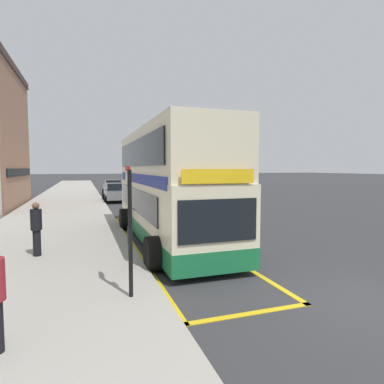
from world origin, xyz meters
The scene contains 10 objects.
ground_plane centered at (0.00, 32.00, 0.00)m, with size 260.00×260.00×0.00m, color #333335.
pavement_near centered at (-7.00, 32.00, 0.07)m, with size 6.00×76.00×0.14m, color #A39E93.
double_decker_bus centered at (-2.46, 7.33, 2.06)m, with size 3.17×10.31×4.40m.
bus_bay_markings centered at (-2.54, 6.98, 0.01)m, with size 2.91×13.38×0.01m.
bus_stop_sign centered at (-4.73, 1.76, 1.79)m, with size 0.09×0.51×2.82m.
parked_car_maroon_across centered at (2.68, 20.67, 0.80)m, with size 2.09×4.20×1.62m.
parked_car_navy_distant centered at (2.94, 47.96, 0.80)m, with size 2.09×4.20×1.62m.
parked_car_grey_ahead centered at (-3.00, 23.22, 0.80)m, with size 2.09×4.20×1.62m.
parked_car_grey_behind centered at (-2.61, 30.61, 0.80)m, with size 2.09×4.20×1.62m.
pedestrian_further_back centered at (-7.09, 5.92, 1.07)m, with size 0.34×0.34×1.71m.
Camera 1 is at (-5.66, -5.17, 2.93)m, focal length 30.03 mm.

